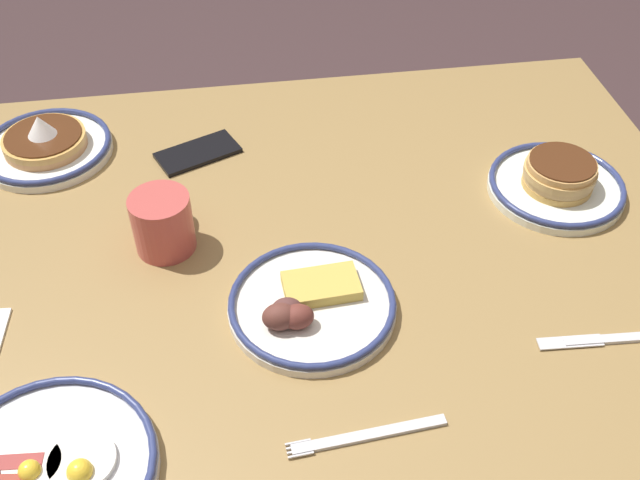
% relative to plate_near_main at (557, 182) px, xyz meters
% --- Properties ---
extents(dining_table, '(1.34, 0.99, 0.72)m').
position_rel_plate_near_main_xyz_m(dining_table, '(0.44, 0.08, -0.12)').
color(dining_table, olive).
rests_on(dining_table, ground_plane).
extents(plate_near_main, '(0.23, 0.23, 0.06)m').
position_rel_plate_near_main_xyz_m(plate_near_main, '(0.00, 0.00, 0.00)').
color(plate_near_main, white).
rests_on(plate_near_main, dining_table).
extents(plate_center_pancakes, '(0.23, 0.23, 0.08)m').
position_rel_plate_near_main_xyz_m(plate_center_pancakes, '(0.86, -0.24, -0.00)').
color(plate_center_pancakes, white).
rests_on(plate_center_pancakes, dining_table).
extents(plate_far_companion, '(0.26, 0.26, 0.04)m').
position_rel_plate_near_main_xyz_m(plate_far_companion, '(0.79, 0.41, -0.01)').
color(plate_far_companion, white).
rests_on(plate_far_companion, dining_table).
extents(plate_far_side, '(0.24, 0.24, 0.05)m').
position_rel_plate_near_main_xyz_m(plate_far_side, '(0.45, 0.20, -0.01)').
color(plate_far_side, silver).
rests_on(plate_far_side, dining_table).
extents(coffee_mug, '(0.09, 0.12, 0.10)m').
position_rel_plate_near_main_xyz_m(coffee_mug, '(0.65, 0.03, 0.03)').
color(coffee_mug, '#BF4C47').
rests_on(coffee_mug, dining_table).
extents(cell_phone, '(0.16, 0.12, 0.01)m').
position_rel_plate_near_main_xyz_m(cell_phone, '(0.60, -0.20, -0.02)').
color(cell_phone, black).
rests_on(cell_phone, dining_table).
extents(fork_near, '(0.20, 0.03, 0.01)m').
position_rel_plate_near_main_xyz_m(fork_near, '(0.41, 0.42, -0.02)').
color(fork_near, silver).
rests_on(fork_near, dining_table).
extents(butter_knife, '(0.22, 0.03, 0.01)m').
position_rel_plate_near_main_xyz_m(butter_knife, '(0.04, 0.32, -0.02)').
color(butter_knife, silver).
rests_on(butter_knife, dining_table).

